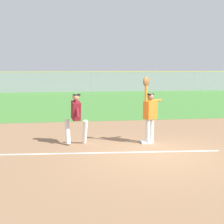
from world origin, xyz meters
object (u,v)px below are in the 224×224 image
object	(u,v)px
fielder	(150,111)
parked_car_tan	(22,84)
parked_car_white	(82,84)
first_base	(146,142)
runner	(76,115)
parked_car_silver	(136,83)
baseball	(149,95)

from	to	relation	value
fielder	parked_car_tan	xyz separation A→B (m)	(-7.71, 26.11, -0.45)
parked_car_white	first_base	bearing A→B (deg)	-89.47
fielder	runner	bearing A→B (deg)	50.75
runner	parked_car_white	bearing A→B (deg)	77.86
runner	parked_car_tan	distance (m)	26.41
parked_car_white	runner	bearing A→B (deg)	-94.87
fielder	runner	size ratio (longest dim) A/B	1.33
runner	parked_car_silver	xyz separation A→B (m)	(7.64, 25.44, -0.32)
baseball	fielder	bearing A→B (deg)	-75.81
fielder	parked_car_white	size ratio (longest dim) A/B	0.51
fielder	parked_car_tan	size ratio (longest dim) A/B	0.51
first_base	parked_car_white	bearing A→B (deg)	92.04
fielder	first_base	bearing A→B (deg)	10.72
parked_car_white	fielder	bearing A→B (deg)	-89.29
baseball	parked_car_tan	size ratio (longest dim) A/B	0.02
runner	fielder	bearing A→B (deg)	-14.08
first_base	runner	xyz separation A→B (m)	(-2.39, 0.14, 0.96)
runner	baseball	distance (m)	2.55
runner	parked_car_white	world-z (taller)	runner
runner	parked_car_silver	distance (m)	26.57
fielder	runner	distance (m)	2.49
runner	baseball	world-z (taller)	runner
fielder	parked_car_tan	world-z (taller)	fielder
fielder	parked_car_silver	size ratio (longest dim) A/B	0.51
baseball	parked_car_silver	xyz separation A→B (m)	(5.19, 25.60, -0.99)
runner	parked_car_tan	world-z (taller)	runner
parked_car_tan	parked_car_white	distance (m)	6.75
runner	parked_car_white	size ratio (longest dim) A/B	0.39
fielder	parked_car_tan	bearing A→B (deg)	-17.49
runner	parked_car_silver	size ratio (longest dim) A/B	0.39
fielder	baseball	bearing A→B (deg)	-19.74
runner	first_base	bearing A→B (deg)	-12.23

